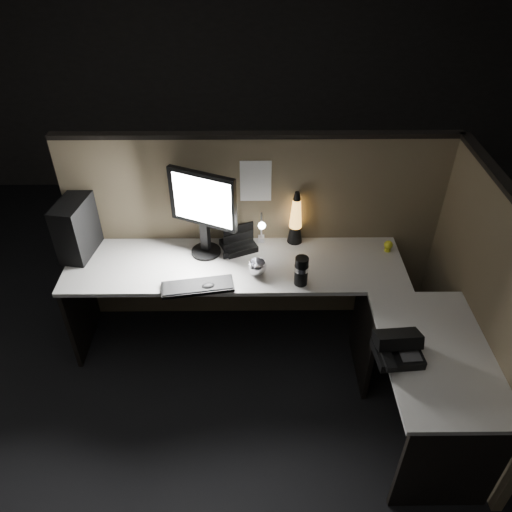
{
  "coord_description": "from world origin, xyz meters",
  "views": [
    {
      "loc": [
        -0.03,
        -2.06,
        2.84
      ],
      "look_at": [
        -0.01,
        0.35,
        0.99
      ],
      "focal_mm": 35.0,
      "sensor_mm": 36.0,
      "label": 1
    }
  ],
  "objects_px": {
    "pc_tower": "(78,226)",
    "keyboard": "(198,287)",
    "monitor": "(203,206)",
    "lava_lamp": "(296,222)",
    "desk_phone": "(397,348)"
  },
  "relations": [
    {
      "from": "monitor",
      "to": "keyboard",
      "type": "height_order",
      "value": "monitor"
    },
    {
      "from": "lava_lamp",
      "to": "desk_phone",
      "type": "height_order",
      "value": "lava_lamp"
    },
    {
      "from": "keyboard",
      "to": "desk_phone",
      "type": "xyz_separation_m",
      "value": [
        1.14,
        -0.57,
        0.05
      ]
    },
    {
      "from": "monitor",
      "to": "lava_lamp",
      "type": "distance_m",
      "value": 0.67
    },
    {
      "from": "pc_tower",
      "to": "keyboard",
      "type": "height_order",
      "value": "pc_tower"
    },
    {
      "from": "pc_tower",
      "to": "desk_phone",
      "type": "bearing_deg",
      "value": -17.0
    },
    {
      "from": "monitor",
      "to": "lava_lamp",
      "type": "bearing_deg",
      "value": 35.35
    },
    {
      "from": "lava_lamp",
      "to": "pc_tower",
      "type": "bearing_deg",
      "value": -176.44
    },
    {
      "from": "desk_phone",
      "to": "keyboard",
      "type": "bearing_deg",
      "value": 148.83
    },
    {
      "from": "lava_lamp",
      "to": "monitor",
      "type": "bearing_deg",
      "value": -169.42
    },
    {
      "from": "keyboard",
      "to": "desk_phone",
      "type": "relative_size",
      "value": 1.68
    },
    {
      "from": "pc_tower",
      "to": "desk_phone",
      "type": "xyz_separation_m",
      "value": [
        1.98,
        -0.98,
        -0.15
      ]
    },
    {
      "from": "monitor",
      "to": "desk_phone",
      "type": "xyz_separation_m",
      "value": [
        1.11,
        -0.96,
        -0.32
      ]
    },
    {
      "from": "lava_lamp",
      "to": "keyboard",
      "type": "bearing_deg",
      "value": -142.2
    },
    {
      "from": "monitor",
      "to": "keyboard",
      "type": "bearing_deg",
      "value": -69.22
    }
  ]
}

